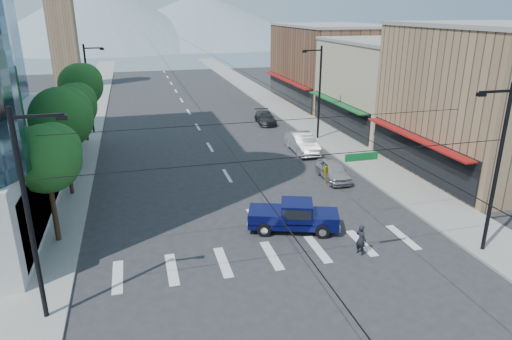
{
  "coord_description": "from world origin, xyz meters",
  "views": [
    {
      "loc": [
        -6.49,
        -18.64,
        12.26
      ],
      "look_at": [
        0.3,
        6.55,
        3.0
      ],
      "focal_mm": 32.0,
      "sensor_mm": 36.0,
      "label": 1
    }
  ],
  "objects_px": {
    "pickup_truck": "(293,215)",
    "parked_car_mid": "(302,143)",
    "parked_car_far": "(265,118)",
    "pedestrian": "(361,240)",
    "parked_car_near": "(333,170)"
  },
  "relations": [
    {
      "from": "parked_car_near",
      "to": "parked_car_mid",
      "type": "height_order",
      "value": "parked_car_mid"
    },
    {
      "from": "pickup_truck",
      "to": "parked_car_far",
      "type": "xyz_separation_m",
      "value": [
        5.76,
        25.62,
        -0.26
      ]
    },
    {
      "from": "parked_car_mid",
      "to": "parked_car_far",
      "type": "height_order",
      "value": "parked_car_mid"
    },
    {
      "from": "parked_car_near",
      "to": "parked_car_far",
      "type": "bearing_deg",
      "value": 92.8
    },
    {
      "from": "pickup_truck",
      "to": "pedestrian",
      "type": "bearing_deg",
      "value": -35.25
    },
    {
      "from": "parked_car_mid",
      "to": "pickup_truck",
      "type": "bearing_deg",
      "value": -111.15
    },
    {
      "from": "pickup_truck",
      "to": "parked_car_near",
      "type": "bearing_deg",
      "value": 70.14
    },
    {
      "from": "pedestrian",
      "to": "parked_car_mid",
      "type": "xyz_separation_m",
      "value": [
        3.42,
        17.85,
        0.03
      ]
    },
    {
      "from": "parked_car_near",
      "to": "pickup_truck",
      "type": "bearing_deg",
      "value": -126.17
    },
    {
      "from": "pickup_truck",
      "to": "parked_car_mid",
      "type": "relative_size",
      "value": 1.07
    },
    {
      "from": "pedestrian",
      "to": "parked_car_near",
      "type": "distance_m",
      "value": 11.13
    },
    {
      "from": "parked_car_far",
      "to": "pedestrian",
      "type": "bearing_deg",
      "value": -92.06
    },
    {
      "from": "parked_car_near",
      "to": "parked_car_mid",
      "type": "relative_size",
      "value": 0.81
    },
    {
      "from": "pedestrian",
      "to": "pickup_truck",
      "type": "bearing_deg",
      "value": 10.92
    },
    {
      "from": "parked_car_mid",
      "to": "parked_car_far",
      "type": "xyz_separation_m",
      "value": [
        -0.2,
        11.31,
        -0.19
      ]
    }
  ]
}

